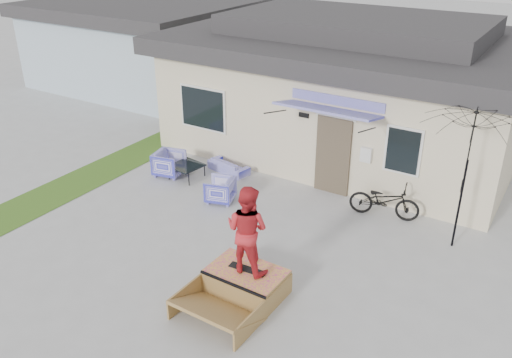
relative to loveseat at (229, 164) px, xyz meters
The scene contains 13 objects.
ground 4.56m from the loveseat, 63.28° to the right, with size 90.00×90.00×0.00m, color #A8A8A8.
grass_strip 3.78m from the loveseat, 146.82° to the right, with size 1.40×8.00×0.01m, color #37601E.
house 4.74m from the loveseat, 62.51° to the left, with size 10.80×8.49×4.10m.
neighbor_house 10.44m from the loveseat, 144.92° to the left, with size 8.60×7.60×3.50m.
loveseat is the anchor object (origin of this frame).
armchair_left 1.70m from the loveseat, 140.98° to the right, with size 0.76×0.71×0.78m, color #2729BA.
armchair_right 1.79m from the loveseat, 62.44° to the right, with size 0.69×0.64×0.71m, color #2729BA.
coffee_table 1.23m from the loveseat, 129.08° to the right, with size 0.80×0.80×0.39m, color black.
bicycle 4.71m from the loveseat, ahead, with size 0.59×1.70×1.09m, color black.
patio_umbrella 6.67m from the loveseat, ahead, with size 2.50×2.37×2.20m.
skate_ramp 5.60m from the loveseat, 51.84° to the right, with size 1.47×1.96×0.49m, color olive, non-canonical shape.
skateboard 5.57m from the loveseat, 51.52° to the right, with size 0.78×0.19×0.05m, color black.
skater 5.68m from the loveseat, 51.52° to the right, with size 0.87×0.67×1.78m, color red.
Camera 1 is at (6.10, -7.48, 6.62)m, focal length 37.68 mm.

